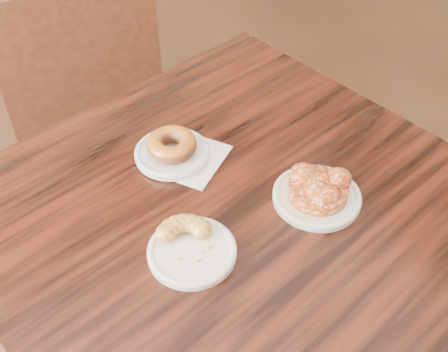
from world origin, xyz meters
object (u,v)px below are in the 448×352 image
apple_fritter (318,188)px  cruller_fragment (192,244)px  chair_far (75,91)px  cafe_table (237,316)px  glazed_donut (172,145)px

apple_fritter → cruller_fragment: (-0.27, -0.01, -0.00)m
chair_far → cruller_fragment: (-0.04, -1.01, 0.33)m
cafe_table → cruller_fragment: cruller_fragment is taller
cafe_table → cruller_fragment: (-0.13, -0.05, 0.40)m
cafe_table → chair_far: chair_far is taller
glazed_donut → apple_fritter: size_ratio=0.65×
cafe_table → cruller_fragment: 0.43m
cafe_table → glazed_donut: 0.46m
glazed_donut → cruller_fragment: size_ratio=0.86×
chair_far → cruller_fragment: 1.06m
chair_far → cruller_fragment: size_ratio=7.47×
chair_far → cafe_table: bearing=95.8°
cafe_table → glazed_donut: bearing=90.3°
apple_fritter → cruller_fragment: 0.27m
glazed_donut → chair_far: bearing=92.5°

